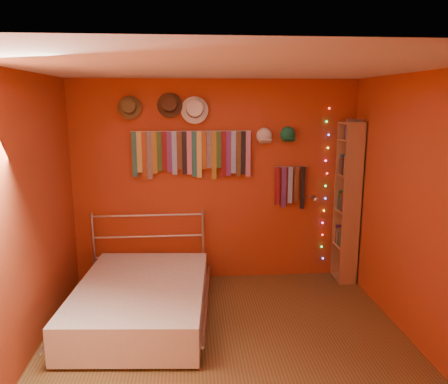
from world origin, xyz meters
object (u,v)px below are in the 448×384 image
object	(u,v)px
tie_rack	(192,152)
bookshelf	(351,202)
bed	(142,300)
reading_lamp	(315,199)

from	to	relation	value
tie_rack	bookshelf	distance (m)	2.05
bookshelf	tie_rack	bearing A→B (deg)	175.45
bed	tie_rack	bearing A→B (deg)	65.23
reading_lamp	bookshelf	world-z (taller)	bookshelf
reading_lamp	bookshelf	distance (m)	0.46
tie_rack	bookshelf	world-z (taller)	bookshelf
reading_lamp	tie_rack	bearing A→B (deg)	173.89
tie_rack	bed	size ratio (longest dim) A/B	0.75
bed	bookshelf	bearing A→B (deg)	22.94
tie_rack	reading_lamp	world-z (taller)	tie_rack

